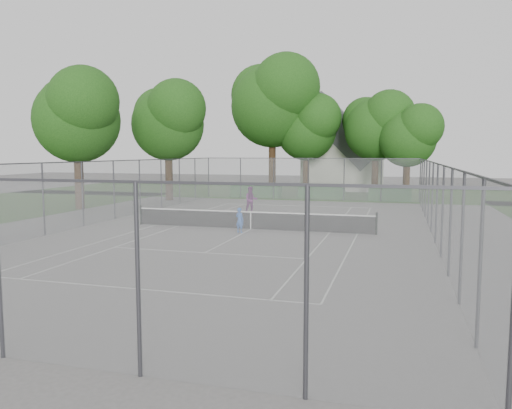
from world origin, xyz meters
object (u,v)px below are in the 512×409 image
(tennis_net, at_px, (251,220))
(woman_player, at_px, (251,200))
(girl_player, at_px, (240,220))
(house, at_px, (344,151))

(tennis_net, height_order, woman_player, woman_player)
(girl_player, xyz_separation_m, woman_player, (-1.73, 7.79, 0.25))
(woman_player, bearing_deg, girl_player, -102.23)
(tennis_net, height_order, girl_player, girl_player)
(tennis_net, height_order, house, house)
(house, height_order, girl_player, house)
(tennis_net, bearing_deg, girl_player, -100.26)
(tennis_net, xyz_separation_m, woman_player, (-1.95, 6.59, 0.37))
(tennis_net, distance_m, house, 29.52)
(house, distance_m, girl_player, 30.71)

